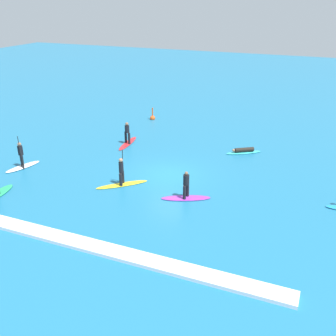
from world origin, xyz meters
The scene contains 8 objects.
ground_plane centered at (0.00, 0.00, 0.00)m, with size 120.00×120.00×0.00m, color #1E6B93.
surfer_on_purple_board centered at (2.19, -2.59, 0.45)m, with size 2.88×1.82×1.70m.
surfer_on_white_board centered at (-9.61, -2.64, 0.49)m, with size 1.34×2.65×2.32m.
surfer_on_teal_board centered at (3.68, 5.76, 0.16)m, with size 2.56×1.97×0.41m.
surfer_on_red_board centered at (-5.19, 4.21, 0.52)m, with size 0.89×3.27×1.75m.
surfer_on_yellow_board centered at (-2.06, -2.44, 0.49)m, with size 2.76×2.63×2.29m.
marker_buoy centered at (-6.14, 10.99, 0.17)m, with size 0.49×0.49×1.24m.
wave_crest centered at (0.00, -8.79, 0.09)m, with size 18.14×0.90×0.18m, color white.
Camera 1 is at (8.93, -21.47, 10.76)m, focal length 42.04 mm.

